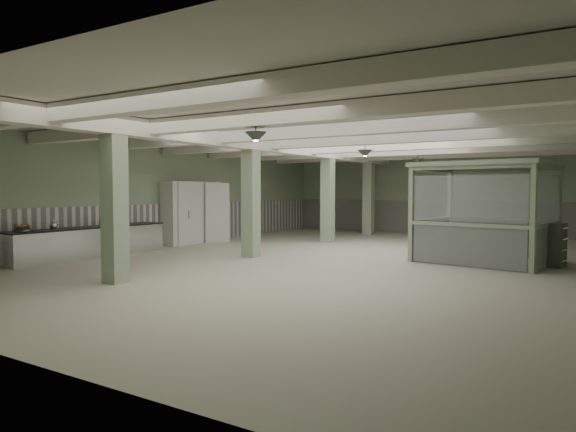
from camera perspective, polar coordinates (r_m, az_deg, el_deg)
The scene contains 29 objects.
floor at distance 15.01m, azimuth 5.94°, elevation -4.76°, with size 20.00×20.00×0.00m, color beige.
ceiling at distance 14.95m, azimuth 6.02°, elevation 9.04°, with size 14.00×20.00×0.02m, color beige.
wall_back at distance 24.28m, azimuth 16.23°, elevation 2.36°, with size 14.00×0.02×3.60m, color #A0B591.
wall_left at distance 18.97m, azimuth -13.48°, elevation 2.25°, with size 0.02×20.00×3.60m, color #A0B591.
wainscot_left at distance 19.00m, azimuth -13.38°, elevation -0.92°, with size 0.05×19.90×1.50m, color white.
wainscot_back at distance 24.29m, azimuth 16.18°, elevation -0.12°, with size 13.90×0.05×1.50m, color white.
girder at distance 16.16m, azimuth -2.09°, elevation 7.82°, with size 0.45×19.90×0.40m, color white.
beam_a at distance 8.84m, azimuth -15.95°, elevation 11.99°, with size 13.90×0.35×0.32m, color white.
beam_b at distance 10.67m, azimuth -5.84°, elevation 10.51°, with size 13.90×0.35×0.32m, color white.
beam_c at distance 12.74m, azimuth 1.10°, elevation 9.30°, with size 13.90×0.35×0.32m, color white.
beam_d at distance 14.93m, azimuth 6.01°, elevation 8.36°, with size 13.90×0.35×0.32m, color white.
beam_e at distance 17.21m, azimuth 9.63°, elevation 7.62°, with size 13.90×0.35×0.32m, color white.
beam_f at distance 19.55m, azimuth 12.39°, elevation 7.03°, with size 13.90×0.35×0.32m, color white.
beam_g at distance 21.92m, azimuth 14.55°, elevation 6.56°, with size 13.90×0.35×0.32m, color white.
column_a at distance 11.60m, azimuth -18.72°, elevation 1.74°, with size 0.42×0.42×3.60m, color #96AF8D.
column_b at distance 15.28m, azimuth -4.15°, elevation 2.16°, with size 0.42×0.42×3.60m, color #96AF8D.
column_c at distance 19.56m, azimuth 4.43°, elevation 2.34°, with size 0.42×0.42×3.60m, color #96AF8D.
column_d at distance 23.20m, azimuth 8.94°, elevation 2.42°, with size 0.42×0.42×3.60m, color #96AF8D.
pendant_front at distance 10.34m, azimuth -3.60°, elevation 8.70°, with size 0.44×0.44×0.22m, color #354332.
pendant_mid at distance 15.15m, azimuth 8.55°, elevation 6.86°, with size 0.44×0.44×0.22m, color #354332.
pendant_back at distance 19.84m, azimuth 14.23°, elevation 5.88°, with size 0.44×0.44×0.22m, color #354332.
prep_counter at distance 16.33m, azimuth -21.21°, elevation -2.69°, with size 0.90×5.15×0.91m.
pitcher_near at distance 15.49m, azimuth -24.62°, elevation -0.86°, with size 0.21×0.24×0.31m, color silver, non-canonical shape.
pitcher_far at distance 17.05m, azimuth -17.70°, elevation -0.42°, with size 0.20×0.23×0.29m, color silver, non-canonical shape.
veg_colander at distance 15.07m, azimuth -27.43°, elevation -1.22°, with size 0.45×0.45×0.21m, color #434248, non-canonical shape.
orange_bowl at distance 16.49m, azimuth -19.81°, elevation -0.90°, with size 0.28×0.28×0.10m, color #B2B2B7.
walkin_cooler at distance 19.46m, azimuth -10.58°, elevation 0.54°, with size 1.04×2.63×2.41m.
guard_booth at distance 15.23m, azimuth 21.12°, elevation 2.13°, with size 3.82×3.38×2.76m.
filing_cabinet at distance 15.00m, azimuth 27.66°, elevation -2.88°, with size 0.37×0.53×1.15m, color #4E5244.
Camera 1 is at (6.42, -13.41, 2.02)m, focal length 32.00 mm.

